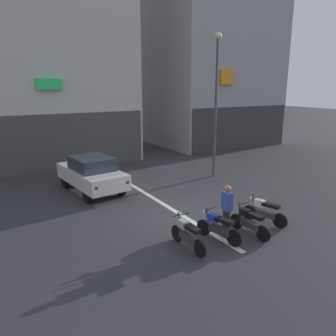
# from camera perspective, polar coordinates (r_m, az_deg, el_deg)

# --- Properties ---
(ground_plane) EXTENTS (120.00, 120.00, 0.00)m
(ground_plane) POSITION_cam_1_polar(r_m,az_deg,el_deg) (12.08, 3.20, -8.70)
(ground_plane) COLOR #333338
(lane_centre_line) EXTENTS (0.20, 18.00, 0.01)m
(lane_centre_line) POSITION_cam_1_polar(r_m,az_deg,el_deg) (17.10, -8.09, -1.90)
(lane_centre_line) COLOR silver
(lane_centre_line) RESTS_ON ground
(building_mid_block) EXTENTS (8.74, 9.25, 14.99)m
(building_mid_block) POSITION_cam_1_polar(r_m,az_deg,el_deg) (23.88, -20.05, 20.04)
(building_mid_block) COLOR silver
(building_mid_block) RESTS_ON ground
(building_far_right) EXTENTS (9.41, 10.01, 19.76)m
(building_far_right) POSITION_cam_1_polar(r_m,az_deg,el_deg) (29.45, 6.48, 24.18)
(building_far_right) COLOR #9E9EA3
(building_far_right) RESTS_ON ground
(car_white_crossing_near) EXTENTS (2.17, 4.26, 1.64)m
(car_white_crossing_near) POSITION_cam_1_polar(r_m,az_deg,el_deg) (15.07, -13.20, -0.86)
(car_white_crossing_near) COLOR black
(car_white_crossing_near) RESTS_ON ground
(street_lamp) EXTENTS (0.36, 0.36, 7.23)m
(street_lamp) POSITION_cam_1_polar(r_m,az_deg,el_deg) (17.04, 8.43, 12.90)
(street_lamp) COLOR #47474C
(street_lamp) RESTS_ON ground
(motorcycle_silver_row_leftmost) EXTENTS (0.55, 1.67, 0.98)m
(motorcycle_silver_row_leftmost) POSITION_cam_1_polar(r_m,az_deg,el_deg) (9.80, 3.43, -11.45)
(motorcycle_silver_row_leftmost) COLOR black
(motorcycle_silver_row_leftmost) RESTS_ON ground
(motorcycle_blue_row_left_mid) EXTENTS (0.61, 1.63, 0.98)m
(motorcycle_blue_row_left_mid) POSITION_cam_1_polar(r_m,az_deg,el_deg) (10.37, 8.76, -10.09)
(motorcycle_blue_row_left_mid) COLOR black
(motorcycle_blue_row_left_mid) RESTS_ON ground
(motorcycle_black_row_centre) EXTENTS (0.55, 1.67, 0.98)m
(motorcycle_black_row_centre) POSITION_cam_1_polar(r_m,az_deg,el_deg) (10.94, 14.01, -9.04)
(motorcycle_black_row_centre) COLOR black
(motorcycle_black_row_centre) RESTS_ON ground
(motorcycle_white_row_right_mid) EXTENTS (0.63, 1.62, 0.98)m
(motorcycle_white_row_right_mid) POSITION_cam_1_polar(r_m,az_deg,el_deg) (11.95, 16.50, -7.20)
(motorcycle_white_row_right_mid) COLOR black
(motorcycle_white_row_right_mid) RESTS_ON ground
(person_by_motorcycles) EXTENTS (0.27, 0.39, 1.67)m
(person_by_motorcycles) POSITION_cam_1_polar(r_m,az_deg,el_deg) (10.63, 10.22, -7.22)
(person_by_motorcycles) COLOR #23232D
(person_by_motorcycles) RESTS_ON ground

